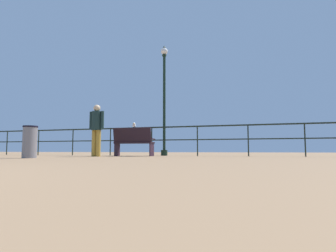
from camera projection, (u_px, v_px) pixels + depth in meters
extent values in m
cube|color=black|center=(152.00, 128.00, 10.68)|extent=(21.40, 0.05, 0.05)
cube|color=black|center=(152.00, 140.00, 10.63)|extent=(21.40, 0.04, 0.04)
cylinder|color=black|center=(7.00, 143.00, 12.76)|extent=(0.04, 0.04, 1.08)
cylinder|color=black|center=(38.00, 143.00, 12.23)|extent=(0.04, 0.04, 1.08)
cylinder|color=black|center=(73.00, 142.00, 11.69)|extent=(0.04, 0.04, 1.08)
cylinder|color=black|center=(110.00, 142.00, 11.16)|extent=(0.04, 0.04, 1.08)
cylinder|color=black|center=(152.00, 142.00, 10.63)|extent=(0.04, 0.04, 1.08)
cylinder|color=black|center=(197.00, 141.00, 10.10)|extent=(0.04, 0.04, 1.08)
cylinder|color=black|center=(248.00, 141.00, 9.56)|extent=(0.04, 0.04, 1.08)
cylinder|color=black|center=(305.00, 140.00, 9.03)|extent=(0.04, 0.04, 1.08)
cube|color=black|center=(134.00, 143.00, 9.96)|extent=(1.43, 0.52, 0.05)
cube|color=black|center=(132.00, 135.00, 9.78)|extent=(1.42, 0.20, 0.53)
cube|color=#2E1B28|center=(152.00, 149.00, 9.77)|extent=(0.06, 0.42, 0.48)
cube|color=#2E1B28|center=(153.00, 139.00, 9.98)|extent=(0.05, 0.32, 0.04)
cube|color=#2E1B28|center=(117.00, 149.00, 10.11)|extent=(0.06, 0.42, 0.48)
cube|color=#2E1B28|center=(119.00, 139.00, 10.32)|extent=(0.05, 0.32, 0.04)
cylinder|color=black|center=(164.00, 153.00, 10.79)|extent=(0.25, 0.25, 0.22)
cylinder|color=black|center=(164.00, 102.00, 10.96)|extent=(0.11, 0.11, 3.76)
cylinder|color=black|center=(164.00, 55.00, 11.13)|extent=(0.17, 0.17, 0.06)
sphere|color=silver|center=(164.00, 51.00, 11.14)|extent=(0.28, 0.28, 0.28)
cone|color=black|center=(164.00, 47.00, 11.16)|extent=(0.13, 0.13, 0.10)
cylinder|color=#A9812E|center=(98.00, 143.00, 9.25)|extent=(0.16, 0.16, 0.88)
cylinder|color=#A9812E|center=(94.00, 143.00, 9.31)|extent=(0.16, 0.16, 0.88)
cylinder|color=#192D2B|center=(97.00, 121.00, 9.35)|extent=(0.34, 0.34, 0.64)
cylinder|color=#192D2B|center=(102.00, 120.00, 9.27)|extent=(0.11, 0.11, 0.60)
cylinder|color=#192D2B|center=(91.00, 121.00, 9.43)|extent=(0.11, 0.11, 0.60)
sphere|color=#DBB58A|center=(97.00, 108.00, 9.39)|extent=(0.23, 0.23, 0.23)
ellipsoid|color=white|center=(134.00, 126.00, 10.91)|extent=(0.24, 0.29, 0.14)
ellipsoid|color=gray|center=(134.00, 125.00, 10.91)|extent=(0.19, 0.25, 0.05)
sphere|color=white|center=(134.00, 124.00, 10.80)|extent=(0.11, 0.11, 0.11)
cone|color=gold|center=(134.00, 124.00, 10.73)|extent=(0.06, 0.06, 0.04)
cube|color=gray|center=(134.00, 126.00, 11.04)|extent=(0.09, 0.10, 0.02)
cylinder|color=slate|center=(30.00, 143.00, 7.35)|extent=(0.36, 0.36, 0.82)
cylinder|color=black|center=(30.00, 127.00, 7.39)|extent=(0.38, 0.38, 0.04)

